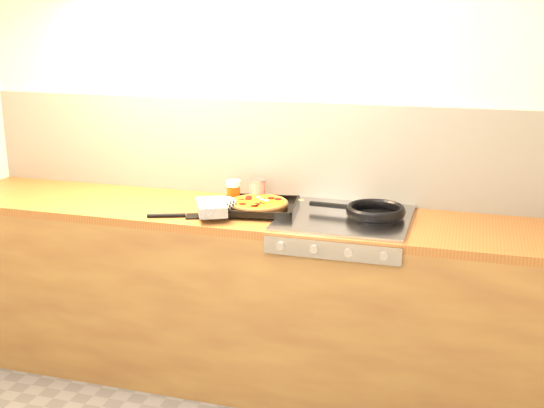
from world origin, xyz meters
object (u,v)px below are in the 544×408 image
(frying_pan, at_px, (374,212))
(tomato_can, at_px, (257,191))
(pizza_on_tray, at_px, (246,205))
(juice_glass, at_px, (233,192))

(frying_pan, height_order, tomato_can, tomato_can)
(pizza_on_tray, distance_m, tomato_can, 0.19)
(frying_pan, distance_m, tomato_can, 0.63)
(pizza_on_tray, distance_m, juice_glass, 0.19)
(pizza_on_tray, relative_size, tomato_can, 4.05)
(frying_pan, bearing_deg, juice_glass, 172.90)
(frying_pan, height_order, juice_glass, juice_glass)
(tomato_can, relative_size, juice_glass, 1.03)
(pizza_on_tray, xyz_separation_m, frying_pan, (0.61, 0.06, -0.00))
(tomato_can, distance_m, juice_glass, 0.12)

